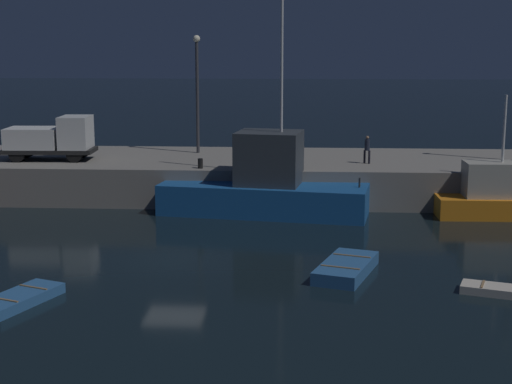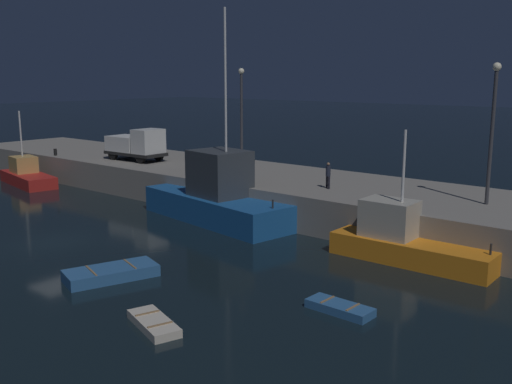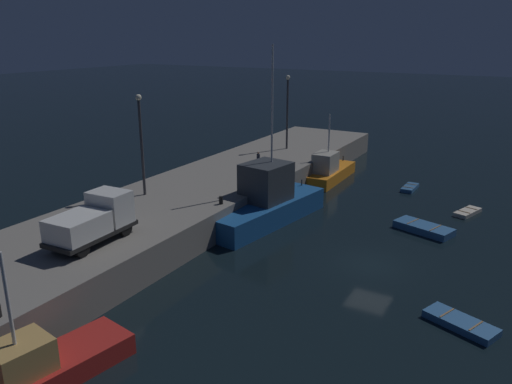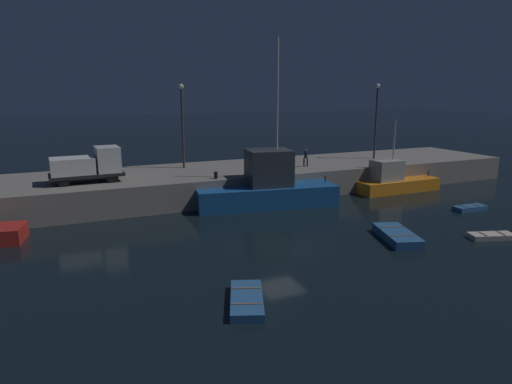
% 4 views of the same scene
% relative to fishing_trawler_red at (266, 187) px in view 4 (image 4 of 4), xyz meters
% --- Properties ---
extents(ground_plane, '(320.00, 320.00, 0.00)m').
position_rel_fishing_trawler_red_xyz_m(ground_plane, '(-3.44, -9.28, -1.46)').
color(ground_plane, black).
extents(pier_quay, '(60.39, 9.61, 2.19)m').
position_rel_fishing_trawler_red_xyz_m(pier_quay, '(-3.44, 5.45, -0.36)').
color(pier_quay, gray).
rests_on(pier_quay, ground).
extents(fishing_trawler_red, '(11.41, 5.31, 12.76)m').
position_rel_fishing_trawler_red_xyz_m(fishing_trawler_red, '(0.00, 0.00, 0.00)').
color(fishing_trawler_red, '#195193').
rests_on(fishing_trawler_red, ground).
extents(fishing_boat_blue, '(7.96, 2.52, 6.39)m').
position_rel_fishing_trawler_red_xyz_m(fishing_boat_blue, '(12.62, -0.04, -0.48)').
color(fishing_boat_blue, orange).
rests_on(fishing_boat_blue, ground).
extents(dinghy_orange_near, '(2.87, 4.34, 0.55)m').
position_rel_fishing_trawler_red_xyz_m(dinghy_orange_near, '(3.73, -10.85, -1.20)').
color(dinghy_orange_near, '#2D6099').
rests_on(dinghy_orange_near, ground).
extents(rowboat_white_mid, '(2.64, 1.07, 0.37)m').
position_rel_fishing_trawler_red_xyz_m(rowboat_white_mid, '(13.57, -7.53, -1.29)').
color(rowboat_white_mid, '#2D6099').
rests_on(rowboat_white_mid, ground).
extents(dinghy_red_small, '(2.90, 1.83, 0.35)m').
position_rel_fishing_trawler_red_xyz_m(dinghy_red_small, '(9.19, -13.03, -1.30)').
color(dinghy_red_small, beige).
rests_on(dinghy_red_small, ground).
extents(rowboat_blue_far, '(2.50, 3.65, 0.41)m').
position_rel_fishing_trawler_red_xyz_m(rowboat_blue_far, '(-7.95, -15.10, -1.27)').
color(rowboat_blue_far, '#2D6099').
rests_on(rowboat_blue_far, ground).
extents(lamp_post_west, '(0.44, 0.44, 7.26)m').
position_rel_fishing_trawler_red_xyz_m(lamp_post_west, '(-4.62, 7.46, 5.02)').
color(lamp_post_west, '#38383D').
rests_on(lamp_post_west, pier_quay).
extents(lamp_post_east, '(0.44, 0.44, 7.37)m').
position_rel_fishing_trawler_red_xyz_m(lamp_post_east, '(14.53, 5.38, 5.08)').
color(lamp_post_east, '#38383D').
rests_on(lamp_post_east, pier_quay).
extents(utility_truck, '(5.31, 2.44, 2.59)m').
position_rel_fishing_trawler_red_xyz_m(utility_truck, '(-12.76, 3.96, 2.01)').
color(utility_truck, black).
rests_on(utility_truck, pier_quay).
extents(dockworker, '(0.40, 0.40, 1.59)m').
position_rel_fishing_trawler_red_xyz_m(dockworker, '(5.63, 3.71, 1.64)').
color(dockworker, black).
rests_on(dockworker, pier_quay).
extents(bollard_west, '(0.28, 0.28, 0.55)m').
position_rel_fishing_trawler_red_xyz_m(bollard_west, '(-3.68, 1.42, 1.01)').
color(bollard_west, black).
rests_on(bollard_west, pier_quay).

